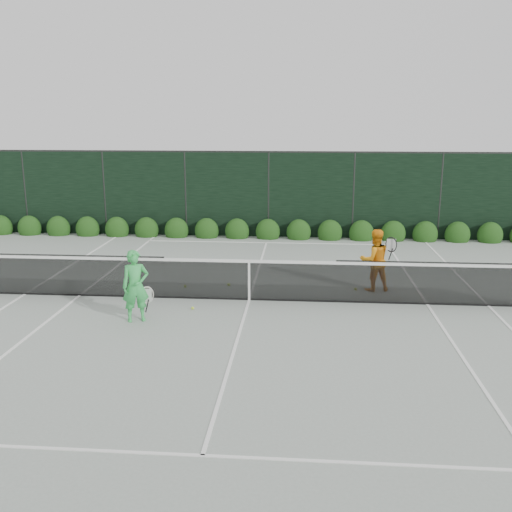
{
  "coord_description": "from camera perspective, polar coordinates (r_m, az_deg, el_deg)",
  "views": [
    {
      "loc": [
        1.2,
        -12.74,
        4.16
      ],
      "look_at": [
        0.14,
        0.3,
        1.0
      ],
      "focal_mm": 40.0,
      "sensor_mm": 36.0,
      "label": 1
    }
  ],
  "objects": [
    {
      "name": "player_woman",
      "position": [
        12.16,
        -11.95,
        -2.96
      ],
      "size": [
        0.67,
        0.55,
        1.52
      ],
      "rotation": [
        0.0,
        0.0,
        0.4
      ],
      "color": "green",
      "rests_on": "ground"
    },
    {
      "name": "ground",
      "position": [
        13.46,
        -0.69,
        -4.43
      ],
      "size": [
        80.0,
        80.0,
        0.0
      ],
      "primitive_type": "plane",
      "color": "gray",
      "rests_on": "ground"
    },
    {
      "name": "court_lines",
      "position": [
        13.45,
        -0.69,
        -4.41
      ],
      "size": [
        11.03,
        23.83,
        0.01
      ],
      "color": "white",
      "rests_on": "ground"
    },
    {
      "name": "windscreen_fence",
      "position": [
        10.44,
        -2.09,
        -1.1
      ],
      "size": [
        32.0,
        21.07,
        3.06
      ],
      "color": "black",
      "rests_on": "ground"
    },
    {
      "name": "tennis_balls",
      "position": [
        14.05,
        -4.73,
        -3.55
      ],
      "size": [
        5.27,
        1.98,
        0.07
      ],
      "color": "#C2E532",
      "rests_on": "ground"
    },
    {
      "name": "player_man",
      "position": [
        14.33,
        11.78,
        -0.39
      ],
      "size": [
        0.92,
        0.75,
        1.54
      ],
      "rotation": [
        0.0,
        0.0,
        3.39
      ],
      "color": "orange",
      "rests_on": "ground"
    },
    {
      "name": "hedge_row",
      "position": [
        20.31,
        1.18,
        2.43
      ],
      "size": [
        31.66,
        0.65,
        0.94
      ],
      "color": "#16370F",
      "rests_on": "ground"
    },
    {
      "name": "tennis_net",
      "position": [
        13.3,
        -0.8,
        -2.25
      ],
      "size": [
        12.9,
        0.1,
        1.07
      ],
      "color": "#11341F",
      "rests_on": "ground"
    }
  ]
}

